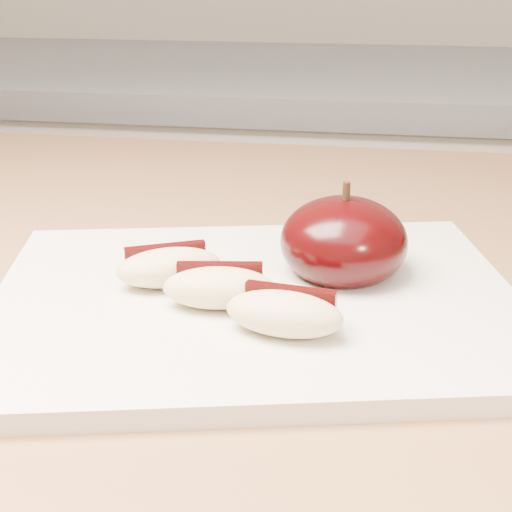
# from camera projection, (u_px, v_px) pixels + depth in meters

# --- Properties ---
(back_cabinet) EXTENTS (2.40, 0.62, 0.94)m
(back_cabinet) POSITION_uv_depth(u_px,v_px,m) (337.00, 320.00, 1.34)
(back_cabinet) COLOR silver
(back_cabinet) RESTS_ON ground
(cutting_board) EXTENTS (0.37, 0.30, 0.01)m
(cutting_board) POSITION_uv_depth(u_px,v_px,m) (256.00, 302.00, 0.44)
(cutting_board) COLOR silver
(cutting_board) RESTS_ON island_counter
(apple_half) EXTENTS (0.11, 0.11, 0.07)m
(apple_half) POSITION_uv_depth(u_px,v_px,m) (344.00, 242.00, 0.46)
(apple_half) COLOR black
(apple_half) RESTS_ON cutting_board
(apple_wedge_a) EXTENTS (0.07, 0.06, 0.02)m
(apple_wedge_a) POSITION_uv_depth(u_px,v_px,m) (169.00, 267.00, 0.45)
(apple_wedge_a) COLOR #D6BE88
(apple_wedge_a) RESTS_ON cutting_board
(apple_wedge_b) EXTENTS (0.07, 0.04, 0.02)m
(apple_wedge_b) POSITION_uv_depth(u_px,v_px,m) (219.00, 287.00, 0.42)
(apple_wedge_b) COLOR #D6BE88
(apple_wedge_b) RESTS_ON cutting_board
(apple_wedge_c) EXTENTS (0.07, 0.04, 0.02)m
(apple_wedge_c) POSITION_uv_depth(u_px,v_px,m) (285.00, 313.00, 0.39)
(apple_wedge_c) COLOR #D6BE88
(apple_wedge_c) RESTS_ON cutting_board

